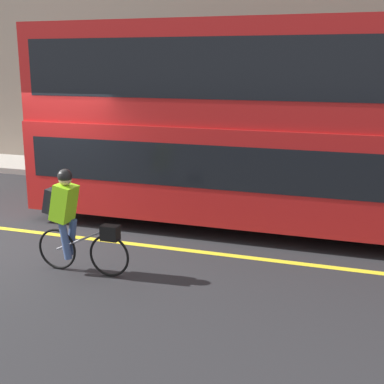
% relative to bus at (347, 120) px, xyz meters
% --- Properties ---
extents(ground_plane, '(80.00, 80.00, 0.00)m').
position_rel_bus_xyz_m(ground_plane, '(-5.17, -2.04, -2.07)').
color(ground_plane, '#232326').
extents(road_center_line, '(50.00, 0.14, 0.01)m').
position_rel_bus_xyz_m(road_center_line, '(-5.17, -1.80, -2.07)').
color(road_center_line, yellow).
rests_on(road_center_line, ground_plane).
extents(sidewalk_curb, '(60.00, 1.94, 0.16)m').
position_rel_bus_xyz_m(sidewalk_curb, '(-5.17, 3.41, -1.99)').
color(sidewalk_curb, '#A8A399').
rests_on(sidewalk_curb, ground_plane).
extents(bus, '(11.60, 2.56, 3.76)m').
position_rel_bus_xyz_m(bus, '(0.00, 0.00, 0.00)').
color(bus, black).
rests_on(bus, ground_plane).
extents(cyclist_on_bike, '(1.51, 0.32, 1.56)m').
position_rel_bus_xyz_m(cyclist_on_bike, '(-3.63, -3.20, -1.23)').
color(cyclist_on_bike, black).
rests_on(cyclist_on_bike, ground_plane).
extents(trash_bin, '(0.47, 0.47, 0.93)m').
position_rel_bus_xyz_m(trash_bin, '(-3.20, 3.31, -1.45)').
color(trash_bin, '#194C23').
rests_on(trash_bin, sidewalk_curb).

